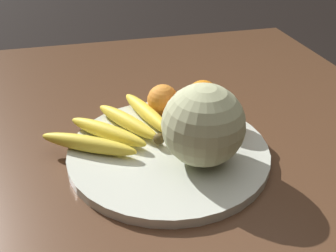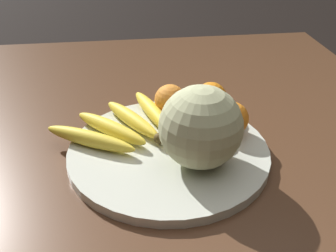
% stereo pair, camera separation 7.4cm
% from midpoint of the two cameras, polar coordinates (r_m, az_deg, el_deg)
% --- Properties ---
extents(kitchen_table, '(1.25, 1.19, 0.75)m').
position_cam_midpoint_polar(kitchen_table, '(0.90, -3.54, -6.26)').
color(kitchen_table, '#4C301E').
rests_on(kitchen_table, ground_plane).
extents(fruit_bowl, '(0.39, 0.39, 0.02)m').
position_cam_midpoint_polar(fruit_bowl, '(0.77, -2.75, -3.76)').
color(fruit_bowl, beige).
rests_on(fruit_bowl, kitchen_table).
extents(melon, '(0.15, 0.15, 0.15)m').
position_cam_midpoint_polar(melon, '(0.70, 2.11, 0.04)').
color(melon, '#B2B789').
rests_on(melon, fruit_bowl).
extents(banana_bunch, '(0.27, 0.30, 0.03)m').
position_cam_midpoint_polar(banana_bunch, '(0.82, -8.41, 0.33)').
color(banana_bunch, '#473819').
rests_on(banana_bunch, fruit_bowl).
extents(orange_front_left, '(0.07, 0.07, 0.07)m').
position_cam_midpoint_polar(orange_front_left, '(0.80, 1.46, 1.33)').
color(orange_front_left, orange).
rests_on(orange_front_left, fruit_bowl).
extents(orange_front_right, '(0.07, 0.07, 0.07)m').
position_cam_midpoint_polar(orange_front_right, '(0.81, 6.02, 1.52)').
color(orange_front_right, orange).
rests_on(orange_front_right, fruit_bowl).
extents(orange_mid_center, '(0.07, 0.07, 0.07)m').
position_cam_midpoint_polar(orange_mid_center, '(0.88, 2.66, 4.25)').
color(orange_mid_center, orange).
rests_on(orange_mid_center, fruit_bowl).
extents(orange_back_left, '(0.07, 0.07, 0.07)m').
position_cam_midpoint_polar(orange_back_left, '(0.87, -3.19, 3.71)').
color(orange_back_left, orange).
rests_on(orange_back_left, fruit_bowl).
extents(produce_tag, '(0.09, 0.06, 0.00)m').
position_cam_midpoint_polar(produce_tag, '(0.84, 0.10, 0.26)').
color(produce_tag, white).
rests_on(produce_tag, fruit_bowl).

